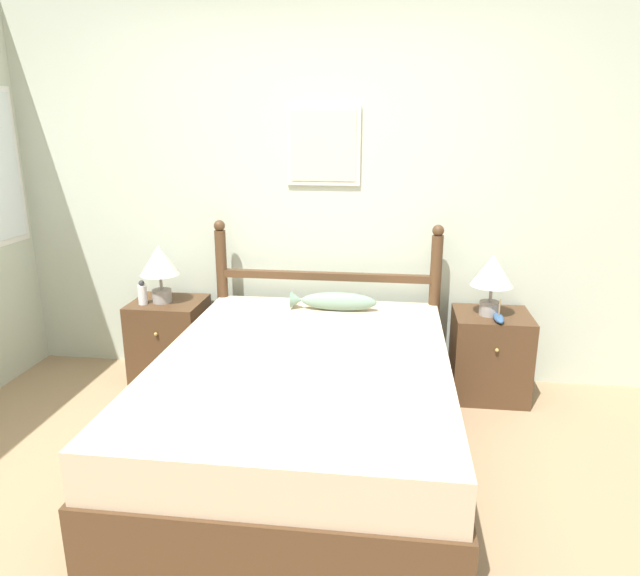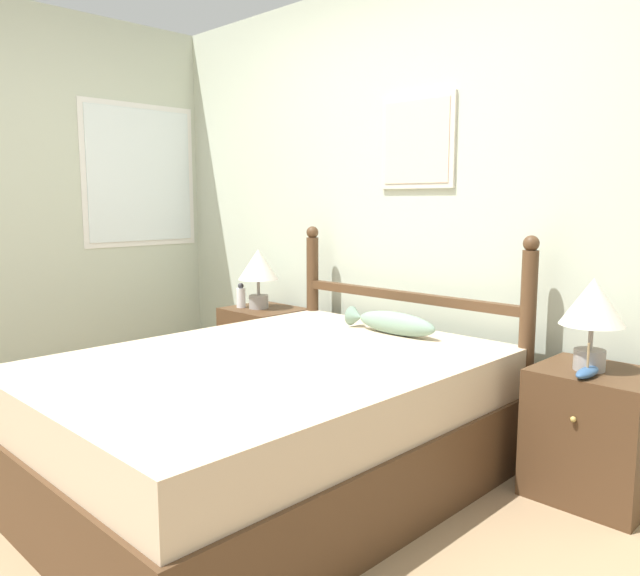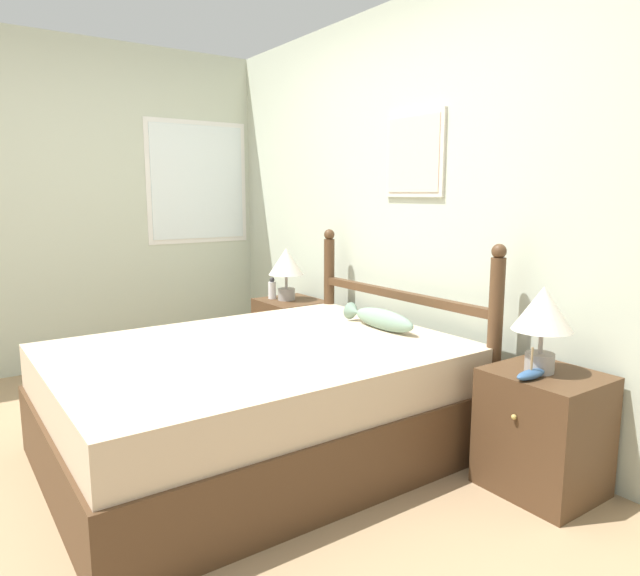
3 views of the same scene
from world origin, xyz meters
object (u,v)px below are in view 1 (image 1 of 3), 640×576
at_px(model_boat, 499,318).
at_px(fish_pillow, 333,301).
at_px(table_lamp_left, 160,264).
at_px(nightstand_left, 170,340).
at_px(table_lamp_right, 492,274).
at_px(bottle, 142,294).
at_px(bed, 304,408).
at_px(nightstand_right, 489,355).

height_order(model_boat, fish_pillow, model_boat).
distance_m(table_lamp_left, fish_pillow, 1.21).
bearing_deg(nightstand_left, fish_pillow, -5.81).
relative_size(nightstand_left, table_lamp_right, 1.43).
distance_m(model_boat, fish_pillow, 1.03).
distance_m(table_lamp_left, model_boat, 2.24).
height_order(bottle, model_boat, bottle).
bearing_deg(model_boat, bed, -145.55).
distance_m(bed, table_lamp_left, 1.52).
distance_m(bed, nightstand_right, 1.41).
height_order(table_lamp_right, model_boat, table_lamp_right).
height_order(bed, model_boat, model_boat).
relative_size(bed, fish_pillow, 3.71).
bearing_deg(bed, nightstand_right, 39.28).
xyz_separation_m(nightstand_left, model_boat, (2.20, -0.14, 0.31)).
relative_size(bed, model_boat, 11.33).
height_order(bed, fish_pillow, fish_pillow).
xyz_separation_m(nightstand_right, table_lamp_left, (-2.21, -0.02, 0.56)).
xyz_separation_m(bed, bottle, (-1.23, 0.81, 0.35)).
relative_size(nightstand_right, bottle, 3.40).
distance_m(nightstand_left, table_lamp_left, 0.56).
bearing_deg(fish_pillow, model_boat, -1.04).
distance_m(table_lamp_right, fish_pillow, 1.02).
distance_m(nightstand_left, table_lamp_right, 2.23).
bearing_deg(bed, table_lamp_right, 39.39).
relative_size(bed, table_lamp_left, 5.19).
relative_size(nightstand_left, nightstand_right, 1.00).
bearing_deg(table_lamp_right, bottle, -178.39).
bearing_deg(bed, table_lamp_left, 142.05).
distance_m(nightstand_right, bottle, 2.35).
bearing_deg(table_lamp_left, bed, -37.95).
height_order(bed, table_lamp_left, table_lamp_left).
relative_size(table_lamp_left, table_lamp_right, 1.00).
height_order(bed, bottle, bottle).
distance_m(table_lamp_left, table_lamp_right, 2.18).
bearing_deg(fish_pillow, table_lamp_right, 5.66).
distance_m(bed, model_boat, 1.37).
distance_m(bed, bottle, 1.51).
height_order(table_lamp_left, table_lamp_right, same).
bearing_deg(nightstand_left, table_lamp_left, -135.71).
bearing_deg(fish_pillow, bed, -95.31).
relative_size(bed, nightstand_right, 3.63).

